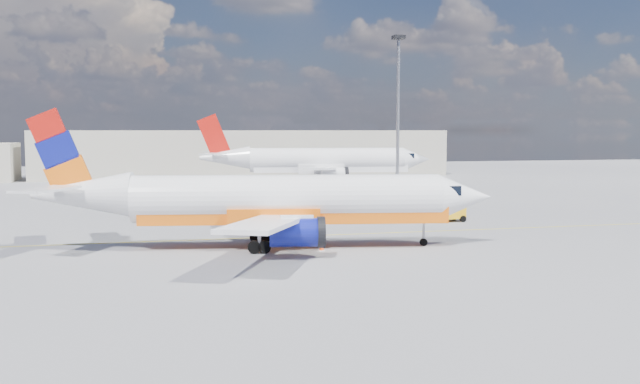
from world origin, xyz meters
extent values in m
plane|color=slate|center=(0.00, 0.00, 0.00)|extent=(240.00, 240.00, 0.00)
cube|color=yellow|center=(0.00, 3.00, 0.01)|extent=(70.00, 0.15, 0.01)
cube|color=#B9B39F|center=(5.00, 75.00, 4.00)|extent=(70.00, 14.00, 8.00)
cylinder|color=white|center=(-2.86, -1.97, 3.40)|extent=(21.05, 6.70, 3.22)
cone|color=white|center=(9.25, -4.06, 3.40)|extent=(4.27, 3.81, 3.22)
cone|color=white|center=(-16.38, 0.36, 3.74)|extent=(7.04, 4.13, 3.05)
cube|color=black|center=(7.95, -3.83, 3.92)|extent=(1.95, 2.42, 0.66)
cube|color=orange|center=(-2.40, -2.05, 2.32)|extent=(20.95, 6.14, 1.13)
cube|color=white|center=(-3.14, 4.80, 2.55)|extent=(3.85, 11.54, 0.76)
cube|color=white|center=(-5.39, -8.25, 2.55)|extent=(7.35, 11.61, 0.76)
cylinder|color=navy|center=(-1.67, 2.14, 1.66)|extent=(3.66, 2.35, 1.80)
cylinder|color=navy|center=(-3.12, -6.24, 1.66)|extent=(3.66, 2.35, 1.80)
cylinder|color=black|center=(-0.18, 1.89, 1.66)|extent=(0.80, 2.04, 1.99)
cylinder|color=black|center=(-1.63, -6.50, 1.66)|extent=(0.80, 2.04, 1.99)
cube|color=orange|center=(-17.78, 0.60, 6.62)|extent=(4.42, 1.03, 5.90)
cube|color=white|center=(-17.26, 3.58, 4.35)|extent=(2.74, 4.98, 0.17)
cube|color=white|center=(-18.29, -2.38, 4.35)|extent=(4.04, 5.15, 0.17)
cylinder|color=#929299|center=(6.46, -3.58, 1.18)|extent=(0.20, 0.20, 1.99)
cylinder|color=black|center=(6.46, -3.58, 0.26)|extent=(0.56, 0.31, 0.53)
cylinder|color=black|center=(-4.34, 0.59, 0.43)|extent=(0.90, 0.50, 0.85)
cylinder|color=black|center=(-5.11, -3.89, 0.43)|extent=(0.90, 0.50, 0.85)
cylinder|color=white|center=(13.91, 51.99, 3.71)|extent=(22.92, 6.52, 3.50)
cone|color=white|center=(27.18, 50.19, 3.71)|extent=(4.55, 4.02, 3.50)
cone|color=white|center=(-0.88, 54.00, 4.07)|extent=(7.59, 4.27, 3.33)
cube|color=black|center=(25.75, 50.39, 4.27)|extent=(2.05, 2.58, 0.72)
cube|color=white|center=(14.42, 51.92, 2.52)|extent=(22.84, 5.90, 1.24)
cube|color=white|center=(13.35, 59.34, 2.78)|extent=(4.63, 12.64, 0.83)
cube|color=white|center=(11.41, 45.06, 2.78)|extent=(7.64, 12.70, 0.83)
cylinder|color=white|center=(15.05, 56.52, 1.80)|extent=(3.94, 2.44, 1.96)
cylinder|color=white|center=(13.80, 47.33, 1.80)|extent=(3.94, 2.44, 1.96)
cylinder|color=black|center=(16.68, 56.30, 1.80)|extent=(0.80, 2.21, 2.16)
cylinder|color=black|center=(15.43, 47.11, 1.80)|extent=(0.80, 2.21, 2.16)
cube|color=red|center=(-2.41, 54.21, 7.21)|extent=(4.83, 0.96, 6.43)
cube|color=white|center=(-1.97, 57.47, 4.74)|extent=(3.15, 5.47, 0.19)
cube|color=white|center=(-2.86, 50.94, 4.74)|extent=(4.28, 5.62, 0.19)
cylinder|color=#929299|center=(24.12, 50.61, 1.29)|extent=(0.21, 0.21, 2.16)
cylinder|color=black|center=(24.12, 50.61, 0.29)|extent=(0.60, 0.32, 0.58)
cylinder|color=black|center=(12.21, 54.72, 0.46)|extent=(0.97, 0.51, 0.93)
cylinder|color=black|center=(11.54, 49.82, 0.46)|extent=(0.97, 0.51, 0.93)
cylinder|color=black|center=(12.31, 9.06, 0.29)|extent=(0.59, 0.27, 0.57)
cylinder|color=black|center=(12.44, 7.46, 0.29)|extent=(0.59, 0.27, 0.57)
cylinder|color=black|center=(14.60, 9.24, 0.29)|extent=(0.59, 0.27, 0.57)
cylinder|color=black|center=(14.72, 7.64, 0.29)|extent=(0.59, 0.27, 0.57)
cube|color=#EFAB15|center=(13.52, 8.35, 0.86)|extent=(3.10, 1.84, 1.15)
cube|color=black|center=(12.95, 8.31, 1.78)|extent=(1.48, 1.48, 0.69)
cube|color=white|center=(-0.91, -3.77, 0.02)|extent=(0.38, 0.38, 0.04)
cone|color=#FF420A|center=(-0.91, -3.77, 0.28)|extent=(0.32, 0.32, 0.49)
cylinder|color=#929299|center=(20.51, 40.05, 9.94)|extent=(0.44, 0.44, 19.88)
cube|color=black|center=(20.51, 40.05, 20.18)|extent=(1.49, 1.49, 0.50)
camera|label=1|loc=(-12.35, -49.39, 8.02)|focal=40.00mm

